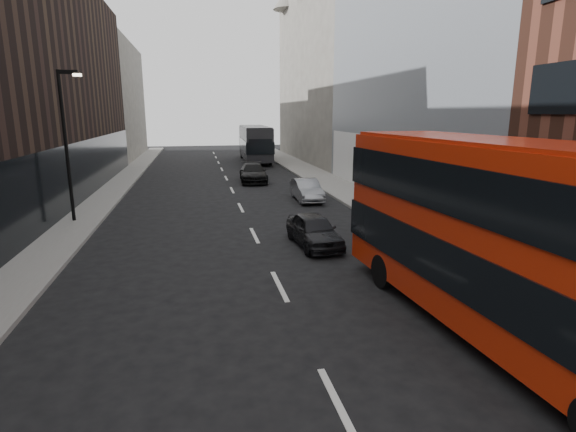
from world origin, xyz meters
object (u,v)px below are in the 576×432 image
street_lamp (67,136)px  car_b (307,190)px  red_bus (509,234)px  car_a (314,230)px  car_c (253,173)px  grey_bus (255,143)px

street_lamp → car_b: 13.31m
red_bus → car_a: 8.83m
car_a → car_c: (-0.23, 17.50, 0.06)m
car_a → car_b: car_b is taller
car_b → car_c: 8.44m
red_bus → grey_bus: 40.64m
car_c → car_b: bearing=-71.2°
red_bus → car_a: bearing=102.0°
street_lamp → grey_bus: size_ratio=0.59×
street_lamp → car_b: size_ratio=1.76×
car_c → red_bus: bearing=-80.9°
red_bus → car_c: (-2.55, 25.80, -1.87)m
red_bus → car_c: 25.99m
car_a → car_c: size_ratio=0.78×
car_b → car_c: (-2.24, 8.14, 0.06)m
street_lamp → car_a: bearing=-30.0°
red_bus → grey_bus: (-0.46, 40.64, -0.54)m
grey_bus → car_b: bearing=-87.5°
grey_bus → car_b: grey_bus is taller
grey_bus → car_c: 15.04m
grey_bus → car_b: (0.15, -22.98, -1.39)m
car_a → car_b: size_ratio=0.96×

